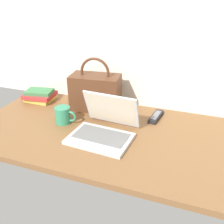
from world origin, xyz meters
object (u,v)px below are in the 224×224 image
object	(u,v)px
laptop	(104,128)
book_stack	(40,95)
coffee_mug	(63,115)
remote_control_near	(156,117)
handbag	(95,92)

from	to	relation	value
laptop	book_stack	distance (m)	0.64
laptop	coffee_mug	xyz separation A→B (m)	(-0.27, 0.05, 0.00)
coffee_mug	remote_control_near	distance (m)	0.54
handbag	book_stack	xyz separation A→B (m)	(-0.41, -0.01, -0.08)
laptop	remote_control_near	bearing A→B (deg)	52.19
laptop	coffee_mug	world-z (taller)	laptop
remote_control_near	book_stack	distance (m)	0.80
remote_control_near	book_stack	xyz separation A→B (m)	(-0.80, -0.00, 0.02)
remote_control_near	handbag	size ratio (longest dim) A/B	0.50
coffee_mug	handbag	xyz separation A→B (m)	(0.10, 0.23, 0.07)
remote_control_near	book_stack	world-z (taller)	book_stack
laptop	coffee_mug	size ratio (longest dim) A/B	2.59
laptop	book_stack	world-z (taller)	laptop
remote_control_near	handbag	xyz separation A→B (m)	(-0.39, 0.01, 0.10)
remote_control_near	coffee_mug	bearing A→B (deg)	-154.77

